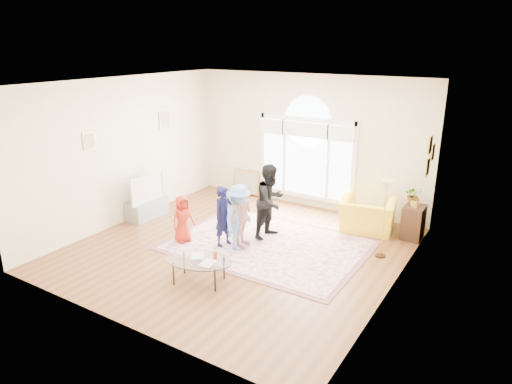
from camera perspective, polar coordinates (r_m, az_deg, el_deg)
The scene contains 18 objects.
ground at distance 9.09m, azimuth -2.21°, elevation -7.06°, with size 6.00×6.00×0.00m, color brown.
room_shell at distance 10.92m, azimuth 6.09°, elevation 5.92°, with size 6.00×6.00×6.00m.
area_rug at distance 9.22m, azimuth 1.52°, elevation -6.61°, with size 3.60×2.60×0.02m, color beige.
rug_border at distance 9.22m, azimuth 1.52°, elevation -6.63°, with size 3.80×2.80×0.01m, color #884E59.
tv_console at distance 10.88m, azimuth -13.44°, elevation -2.01°, with size 0.45×1.00×0.42m, color gray.
television at distance 10.70m, azimuth -13.62°, elevation 0.62°, with size 0.17×1.10×0.63m.
coffee_table at distance 7.79m, azimuth -7.19°, elevation -8.51°, with size 1.32×1.03×0.54m.
armchair at distance 10.04m, azimuth 13.75°, elevation -2.84°, with size 1.11×0.97×0.72m, color yellow.
side_cabinet at distance 9.96m, azimuth 19.04°, elevation -3.58°, with size 0.40×0.50×0.70m, color black.
floor_lamp at distance 8.62m, azimuth 15.99°, elevation -0.06°, with size 0.26×0.26×1.51m.
plant_pedestal at distance 10.10m, azimuth 18.77°, elevation -3.27°, with size 0.20×0.20×0.70m, color white.
potted_plant at distance 9.92m, azimuth 19.09°, elevation -0.36°, with size 0.34×0.30×0.38m, color #33722D.
leaning_picture at distance 12.21m, azimuth -1.19°, elevation -0.29°, with size 0.80×0.05×0.62m, color tan.
child_red at distance 9.29m, azimuth -9.16°, elevation -3.31°, with size 0.48×0.31×0.97m, color #B52718.
child_navy at distance 8.99m, azimuth -4.04°, elevation -3.03°, with size 0.45×0.29×1.22m, color #12133B.
child_black at distance 9.31m, azimuth 1.84°, elevation -1.14°, with size 0.75×0.59×1.55m, color black.
child_pink at distance 8.89m, azimuth -1.86°, elevation -3.03°, with size 0.75×0.31×1.28m, color beige.
child_blue at distance 8.80m, azimuth -2.18°, elevation -3.19°, with size 0.84×0.48×1.31m, color #5E86C9.
Camera 1 is at (4.62, -6.79, 3.90)m, focal length 32.00 mm.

